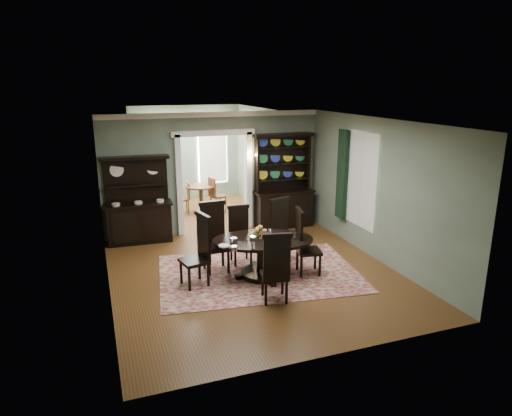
{
  "coord_description": "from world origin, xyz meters",
  "views": [
    {
      "loc": [
        -2.83,
        -7.91,
        3.7
      ],
      "look_at": [
        0.25,
        0.6,
        1.19
      ],
      "focal_mm": 32.0,
      "sensor_mm": 36.0,
      "label": 1
    }
  ],
  "objects_px": {
    "sideboard": "(139,213)",
    "welsh_dresser": "(283,193)",
    "dining_table": "(263,250)",
    "parlor_table": "(201,195)"
  },
  "relations": [
    {
      "from": "sideboard",
      "to": "welsh_dresser",
      "type": "relative_size",
      "value": 0.84
    },
    {
      "from": "welsh_dresser",
      "to": "dining_table",
      "type": "bearing_deg",
      "value": -118.7
    },
    {
      "from": "sideboard",
      "to": "parlor_table",
      "type": "relative_size",
      "value": 2.31
    },
    {
      "from": "welsh_dresser",
      "to": "parlor_table",
      "type": "distance_m",
      "value": 2.63
    },
    {
      "from": "sideboard",
      "to": "welsh_dresser",
      "type": "distance_m",
      "value": 3.7
    },
    {
      "from": "parlor_table",
      "to": "sideboard",
      "type": "bearing_deg",
      "value": -135.53
    },
    {
      "from": "dining_table",
      "to": "sideboard",
      "type": "relative_size",
      "value": 1.07
    },
    {
      "from": "welsh_dresser",
      "to": "parlor_table",
      "type": "xyz_separation_m",
      "value": [
        -1.74,
        1.94,
        -0.35
      ]
    },
    {
      "from": "parlor_table",
      "to": "welsh_dresser",
      "type": "bearing_deg",
      "value": -48.04
    },
    {
      "from": "sideboard",
      "to": "welsh_dresser",
      "type": "xyz_separation_m",
      "value": [
        3.69,
        -0.03,
        0.17
      ]
    }
  ]
}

